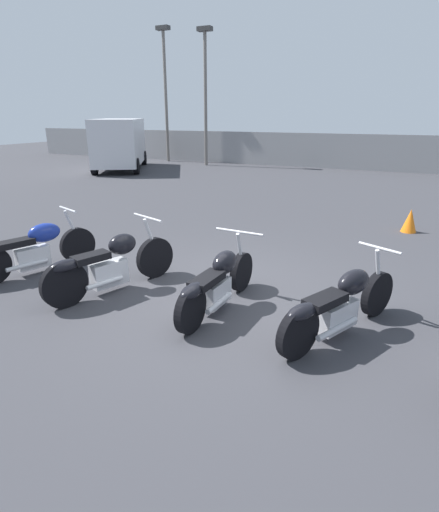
# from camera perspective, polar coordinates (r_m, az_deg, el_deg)

# --- Properties ---
(ground_plane) EXTENTS (60.00, 60.00, 0.00)m
(ground_plane) POSITION_cam_1_polar(r_m,az_deg,el_deg) (5.79, 0.27, -5.88)
(ground_plane) COLOR #38383D
(fence_back) EXTENTS (40.00, 0.04, 1.64)m
(fence_back) POSITION_cam_1_polar(r_m,az_deg,el_deg) (20.30, 19.49, 13.79)
(fence_back) COLOR gray
(fence_back) RESTS_ON ground_plane
(light_pole_left) EXTENTS (0.70, 0.35, 6.74)m
(light_pole_left) POSITION_cam_1_polar(r_m,az_deg,el_deg) (23.26, -7.76, 23.23)
(light_pole_left) COLOR slate
(light_pole_left) RESTS_ON ground_plane
(light_pole_right) EXTENTS (0.70, 0.35, 6.35)m
(light_pole_right) POSITION_cam_1_polar(r_m,az_deg,el_deg) (21.14, -2.03, 23.21)
(light_pole_right) COLOR slate
(light_pole_right) RESTS_ON ground_plane
(motorcycle_slot_0) EXTENTS (0.87, 1.97, 0.99)m
(motorcycle_slot_0) POSITION_cam_1_polar(r_m,az_deg,el_deg) (7.16, -25.06, 0.94)
(motorcycle_slot_0) COLOR black
(motorcycle_slot_0) RESTS_ON ground_plane
(motorcycle_slot_1) EXTENTS (0.95, 2.07, 1.02)m
(motorcycle_slot_1) POSITION_cam_1_polar(r_m,az_deg,el_deg) (6.02, -15.35, -1.15)
(motorcycle_slot_1) COLOR black
(motorcycle_slot_1) RESTS_ON ground_plane
(motorcycle_slot_2) EXTENTS (0.73, 1.98, 0.95)m
(motorcycle_slot_2) POSITION_cam_1_polar(r_m,az_deg,el_deg) (5.26, -0.32, -3.77)
(motorcycle_slot_2) COLOR black
(motorcycle_slot_2) RESTS_ON ground_plane
(motorcycle_slot_3) EXTENTS (1.06, 1.98, 0.96)m
(motorcycle_slot_3) POSITION_cam_1_polar(r_m,az_deg,el_deg) (4.87, 16.81, -6.68)
(motorcycle_slot_3) COLOR black
(motorcycle_slot_3) RESTS_ON ground_plane
(parked_van) EXTENTS (4.06, 5.11, 2.29)m
(parked_van) POSITION_cam_1_polar(r_m,az_deg,el_deg) (20.04, -14.06, 15.52)
(parked_van) COLOR silver
(parked_van) RESTS_ON ground_plane
(traffic_cone_far) EXTENTS (0.33, 0.33, 0.52)m
(traffic_cone_far) POSITION_cam_1_polar(r_m,az_deg,el_deg) (9.86, 25.55, 4.58)
(traffic_cone_far) COLOR orange
(traffic_cone_far) RESTS_ON ground_plane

